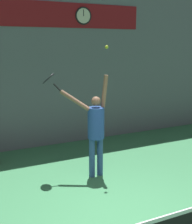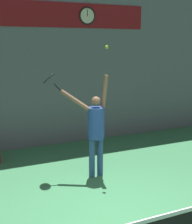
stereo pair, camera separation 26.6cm
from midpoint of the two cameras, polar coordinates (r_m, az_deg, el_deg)
The scene contains 7 objects.
ground_plane at distance 5.40m, azimuth 4.74°, elevation -19.63°, with size 18.00×18.00×0.00m, color #387A4C.
back_wall at distance 8.74m, azimuth -10.64°, elevation 9.79°, with size 18.00×0.10×5.00m.
sponsor_banner at distance 8.71m, azimuth -10.83°, elevation 17.19°, with size 5.92×0.02×0.66m.
scoreboard_clock at distance 9.10m, azimuth -3.19°, elevation 17.16°, with size 0.49×0.04×0.49m.
tennis_player at distance 6.69m, azimuth -1.24°, elevation -2.76°, with size 0.96×0.62×2.23m.
tennis_racket at distance 6.65m, azimuth -9.72°, elevation 5.94°, with size 0.43×0.40×0.40m.
tennis_ball at distance 6.49m, azimuth 0.77°, elevation 11.79°, with size 0.07×0.07×0.07m.
Camera 1 is at (-2.53, -3.84, 2.85)m, focal length 50.00 mm.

